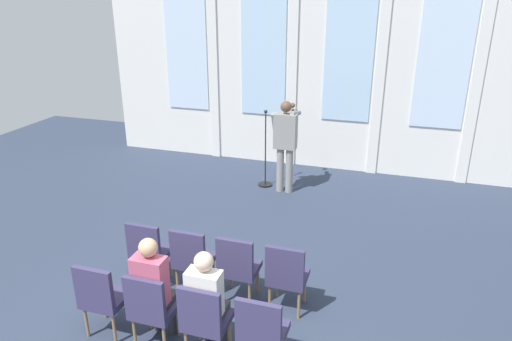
# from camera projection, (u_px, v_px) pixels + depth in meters

# --- Properties ---
(rear_partition) EXTENTS (8.97, 0.14, 4.08)m
(rear_partition) POSITION_uv_depth(u_px,v_px,m) (307.00, 72.00, 9.78)
(rear_partition) COLOR silver
(rear_partition) RESTS_ON ground
(speaker) EXTENTS (0.51, 0.69, 1.79)m
(speaker) POSITION_uv_depth(u_px,v_px,m) (285.00, 140.00, 8.77)
(speaker) COLOR gray
(speaker) RESTS_ON ground
(mic_stand) EXTENTS (0.28, 0.28, 1.55)m
(mic_stand) POSITION_uv_depth(u_px,v_px,m) (265.00, 170.00, 9.29)
(mic_stand) COLOR black
(mic_stand) RESTS_ON ground
(chair_r0_c0) EXTENTS (0.46, 0.44, 0.94)m
(chair_r0_c0) POSITION_uv_depth(u_px,v_px,m) (149.00, 249.00, 6.07)
(chair_r0_c0) COLOR olive
(chair_r0_c0) RESTS_ON ground
(chair_r0_c1) EXTENTS (0.46, 0.44, 0.94)m
(chair_r0_c1) POSITION_uv_depth(u_px,v_px,m) (192.00, 257.00, 5.89)
(chair_r0_c1) COLOR olive
(chair_r0_c1) RESTS_ON ground
(chair_r0_c2) EXTENTS (0.46, 0.44, 0.94)m
(chair_r0_c2) POSITION_uv_depth(u_px,v_px,m) (238.00, 265.00, 5.72)
(chair_r0_c2) COLOR olive
(chair_r0_c2) RESTS_ON ground
(chair_r0_c3) EXTENTS (0.46, 0.44, 0.94)m
(chair_r0_c3) POSITION_uv_depth(u_px,v_px,m) (287.00, 274.00, 5.55)
(chair_r0_c3) COLOR olive
(chair_r0_c3) RESTS_ON ground
(chair_r1_c0) EXTENTS (0.46, 0.44, 0.94)m
(chair_r1_c0) POSITION_uv_depth(u_px,v_px,m) (102.00, 295.00, 5.15)
(chair_r1_c0) COLOR olive
(chair_r1_c0) RESTS_ON ground
(chair_r1_c1) EXTENTS (0.46, 0.44, 0.94)m
(chair_r1_c1) POSITION_uv_depth(u_px,v_px,m) (151.00, 306.00, 4.98)
(chair_r1_c1) COLOR olive
(chair_r1_c1) RESTS_ON ground
(audience_r1_c1) EXTENTS (0.36, 0.39, 1.32)m
(audience_r1_c1) POSITION_uv_depth(u_px,v_px,m) (153.00, 286.00, 4.98)
(audience_r1_c1) COLOR #2D2D33
(audience_r1_c1) RESTS_ON ground
(chair_r1_c2) EXTENTS (0.46, 0.44, 0.94)m
(chair_r1_c2) POSITION_uv_depth(u_px,v_px,m) (204.00, 317.00, 4.81)
(chair_r1_c2) COLOR olive
(chair_r1_c2) RESTS_ON ground
(audience_r1_c2) EXTENTS (0.36, 0.39, 1.28)m
(audience_r1_c2) POSITION_uv_depth(u_px,v_px,m) (207.00, 298.00, 4.82)
(audience_r1_c2) COLOR #2D2D33
(audience_r1_c2) RESTS_ON ground
(chair_r1_c3) EXTENTS (0.46, 0.44, 0.94)m
(chair_r1_c3) POSITION_uv_depth(u_px,v_px,m) (261.00, 330.00, 4.63)
(chair_r1_c3) COLOR olive
(chair_r1_c3) RESTS_ON ground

